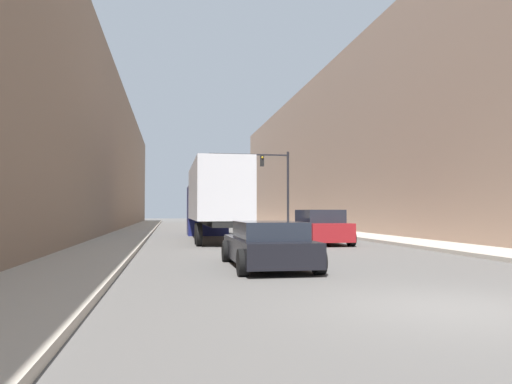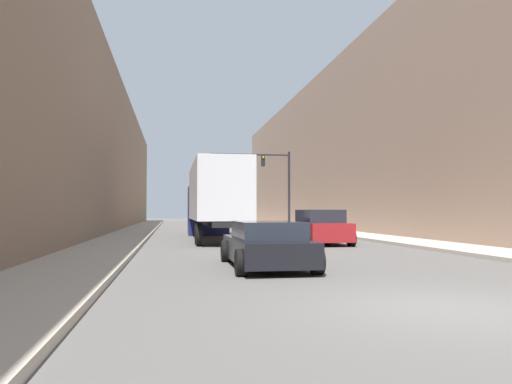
% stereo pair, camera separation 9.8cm
% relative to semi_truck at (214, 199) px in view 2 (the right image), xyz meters
% --- Properties ---
extents(ground_plane, '(200.00, 200.00, 0.00)m').
position_rel_semi_truck_xyz_m(ground_plane, '(1.98, -19.94, -2.21)').
color(ground_plane, '#565451').
extents(sidewalk_right, '(2.58, 80.00, 0.15)m').
position_rel_semi_truck_xyz_m(sidewalk_right, '(8.79, 10.06, -2.13)').
color(sidewalk_right, '#B2A899').
rests_on(sidewalk_right, ground).
extents(sidewalk_left, '(2.58, 80.00, 0.15)m').
position_rel_semi_truck_xyz_m(sidewalk_left, '(-4.82, 10.06, -2.13)').
color(sidewalk_left, '#B2A899').
rests_on(sidewalk_left, ground).
extents(building_right, '(6.00, 80.00, 13.36)m').
position_rel_semi_truck_xyz_m(building_right, '(13.08, 10.06, 4.47)').
color(building_right, '#997A66').
rests_on(building_right, ground).
extents(building_left, '(6.00, 80.00, 11.58)m').
position_rel_semi_truck_xyz_m(building_left, '(-9.11, 10.06, 3.59)').
color(building_left, '#846B56').
rests_on(building_left, ground).
extents(semi_truck, '(2.48, 12.93, 3.92)m').
position_rel_semi_truck_xyz_m(semi_truck, '(0.00, 0.00, 0.00)').
color(semi_truck, silver).
rests_on(semi_truck, ground).
extents(sedan_car, '(2.09, 4.72, 1.25)m').
position_rel_semi_truck_xyz_m(sedan_car, '(0.27, -13.83, -1.60)').
color(sedan_car, black).
rests_on(sedan_car, ground).
extents(suv_car, '(2.15, 4.76, 1.59)m').
position_rel_semi_truck_xyz_m(suv_car, '(4.47, -4.73, -1.45)').
color(suv_car, maroon).
rests_on(suv_car, ground).
extents(traffic_signal_gantry, '(6.71, 0.35, 6.50)m').
position_rel_semi_truck_xyz_m(traffic_signal_gantry, '(5.78, 13.33, 2.30)').
color(traffic_signal_gantry, black).
rests_on(traffic_signal_gantry, ground).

